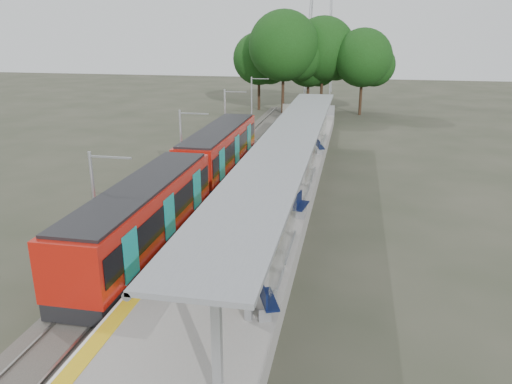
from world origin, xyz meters
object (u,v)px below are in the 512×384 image
(bench_mid, at_px, (300,204))
(bench_near, at_px, (266,297))
(info_pillar_far, at_px, (278,167))
(litter_bin, at_px, (265,238))
(info_pillar_near, at_px, (249,290))
(bench_far, at_px, (319,146))
(train, at_px, (189,175))

(bench_mid, bearing_deg, bench_near, -82.52)
(bench_near, xyz_separation_m, info_pillar_far, (-2.10, 16.71, 0.13))
(info_pillar_far, xyz_separation_m, litter_bin, (1.13, -11.32, -0.25))
(info_pillar_near, bearing_deg, bench_mid, 97.58)
(info_pillar_far, height_order, litter_bin, info_pillar_far)
(bench_mid, bearing_deg, litter_bin, -95.24)
(bench_near, height_order, bench_mid, bench_mid)
(bench_far, relative_size, info_pillar_near, 0.91)
(train, relative_size, bench_mid, 15.99)
(info_pillar_near, bearing_deg, bench_far, 100.05)
(train, relative_size, bench_far, 17.08)
(bench_far, distance_m, info_pillar_near, 24.22)
(bench_mid, distance_m, bench_far, 14.32)
(bench_mid, height_order, info_pillar_far, info_pillar_far)
(litter_bin, bearing_deg, bench_near, -79.77)
(litter_bin, bearing_deg, info_pillar_far, 95.71)
(info_pillar_near, bearing_deg, train, 128.72)
(bench_near, xyz_separation_m, bench_mid, (0.10, 9.94, 0.01))
(bench_far, relative_size, litter_bin, 1.70)
(train, bearing_deg, info_pillar_far, 40.08)
(train, distance_m, bench_mid, 7.59)
(bench_near, distance_m, bench_mid, 9.94)
(bench_near, distance_m, bench_far, 24.27)
(bench_far, xyz_separation_m, litter_bin, (-1.09, -18.87, -0.08))
(info_pillar_near, bearing_deg, info_pillar_far, 106.87)
(bench_mid, height_order, bench_far, bench_mid)
(bench_near, relative_size, litter_bin, 1.81)
(bench_near, bearing_deg, info_pillar_near, 153.68)
(bench_far, distance_m, info_pillar_far, 7.87)
(info_pillar_far, distance_m, litter_bin, 11.38)
(info_pillar_near, distance_m, litter_bin, 5.36)
(bench_mid, bearing_deg, train, 167.58)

